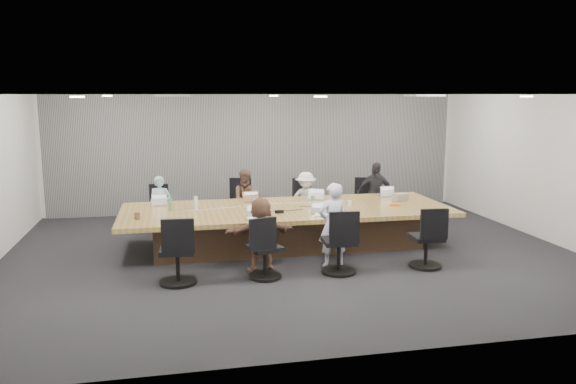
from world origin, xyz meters
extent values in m
cube|color=black|center=(0.00, 0.00, 0.00)|extent=(10.00, 8.00, 0.00)
cube|color=white|center=(0.00, 0.00, 2.80)|extent=(10.00, 8.00, 0.00)
cube|color=beige|center=(0.00, 4.00, 1.40)|extent=(10.00, 0.00, 2.80)
cube|color=beige|center=(0.00, -4.00, 1.40)|extent=(10.00, 0.00, 2.80)
cube|color=beige|center=(5.00, 0.00, 1.40)|extent=(0.00, 8.00, 2.80)
cube|color=gray|center=(0.00, 3.92, 1.40)|extent=(9.80, 0.04, 2.80)
cube|color=#47301E|center=(0.00, 0.50, 0.33)|extent=(4.80, 1.40, 0.66)
cube|color=olive|center=(0.00, 0.50, 0.70)|extent=(6.00, 2.20, 0.08)
imported|color=#8FB7CD|center=(-2.31, 1.85, 0.60)|extent=(0.48, 0.36, 1.20)
cube|color=#B2B2B7|center=(-2.31, 1.30, 0.75)|extent=(0.29, 0.20, 0.02)
imported|color=brown|center=(-0.56, 1.85, 0.64)|extent=(0.63, 0.49, 1.29)
cube|color=#8C6647|center=(-0.56, 1.30, 0.75)|extent=(0.34, 0.26, 0.02)
imported|color=silver|center=(0.69, 1.85, 0.60)|extent=(0.82, 0.53, 1.20)
cube|color=#B2B2B7|center=(0.69, 1.30, 0.75)|extent=(0.36, 0.28, 0.02)
imported|color=#26262A|center=(2.22, 1.85, 0.68)|extent=(0.84, 0.44, 1.37)
cube|color=#B2B2B7|center=(2.22, 1.30, 0.75)|extent=(0.30, 0.21, 0.02)
imported|color=brown|center=(-0.70, -0.85, 0.61)|extent=(1.15, 0.44, 1.21)
cube|color=#B2B2B7|center=(-0.70, -0.30, 0.75)|extent=(0.35, 0.26, 0.02)
imported|color=silver|center=(0.49, -0.85, 0.70)|extent=(0.53, 0.37, 1.40)
cube|color=#B2B2B7|center=(0.49, -0.30, 0.75)|extent=(0.35, 0.28, 0.02)
cylinder|color=#539563|center=(-2.10, 0.66, 0.86)|extent=(0.07, 0.07, 0.23)
cylinder|color=#539563|center=(0.42, 0.24, 0.86)|extent=(0.08, 0.08, 0.25)
cylinder|color=silver|center=(-1.65, 0.68, 0.86)|extent=(0.09, 0.09, 0.24)
cylinder|color=white|center=(-0.51, 0.97, 0.79)|extent=(0.08, 0.08, 0.09)
cylinder|color=white|center=(1.20, 0.47, 0.79)|extent=(0.09, 0.09, 0.09)
cylinder|color=brown|center=(-2.65, 0.08, 0.80)|extent=(0.11, 0.11, 0.12)
cube|color=black|center=(-0.62, 0.31, 0.76)|extent=(0.19, 0.15, 0.03)
cube|color=black|center=(0.78, 0.75, 0.75)|extent=(0.17, 0.14, 0.03)
cube|color=black|center=(-0.23, 0.04, 0.77)|extent=(0.16, 0.05, 0.06)
cube|color=gray|center=(2.32, 0.71, 0.81)|extent=(0.30, 0.23, 0.14)
cube|color=orange|center=(2.03, 0.28, 0.76)|extent=(0.22, 0.18, 0.04)
camera|label=1|loc=(-2.06, -9.42, 2.81)|focal=35.00mm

